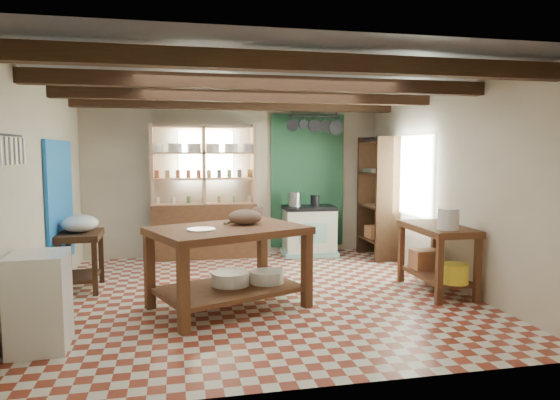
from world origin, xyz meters
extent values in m
cube|color=maroon|center=(0.00, 0.00, -0.01)|extent=(5.00, 5.00, 0.02)
cube|color=#4F4E54|center=(0.00, 0.00, 2.60)|extent=(5.00, 5.00, 0.02)
cube|color=beige|center=(0.00, 2.50, 1.30)|extent=(5.00, 0.04, 2.60)
cube|color=beige|center=(0.00, -2.50, 1.30)|extent=(5.00, 0.04, 2.60)
cube|color=beige|center=(-2.50, 0.00, 1.30)|extent=(0.04, 5.00, 2.60)
cube|color=beige|center=(2.50, 0.00, 1.30)|extent=(0.04, 5.00, 2.60)
cube|color=#372113|center=(0.00, 0.00, 2.48)|extent=(5.00, 3.80, 0.15)
cube|color=blue|center=(-2.47, 0.90, 1.10)|extent=(0.04, 1.40, 1.60)
cube|color=#205032|center=(1.25, 2.47, 1.25)|extent=(1.30, 0.04, 2.30)
cube|color=white|center=(-0.50, 2.48, 1.70)|extent=(0.90, 0.02, 0.80)
cube|color=white|center=(2.48, 1.00, 1.40)|extent=(0.02, 1.30, 1.20)
cube|color=black|center=(-2.44, -1.20, 1.78)|extent=(0.06, 0.90, 0.28)
cube|color=black|center=(1.25, 2.05, 2.18)|extent=(0.86, 0.12, 0.36)
cube|color=tan|center=(-0.55, 2.31, 1.10)|extent=(1.70, 0.34, 2.20)
cube|color=#372113|center=(2.28, 1.80, 1.00)|extent=(0.40, 0.86, 2.00)
cube|color=brown|center=(-0.45, -0.45, 0.46)|extent=(1.91, 1.62, 0.92)
cube|color=beige|center=(1.20, 2.15, 0.42)|extent=(0.89, 0.62, 0.84)
cube|color=#372113|center=(-2.20, 0.68, 0.37)|extent=(0.52, 0.74, 0.74)
cube|color=silver|center=(-2.22, -1.25, 0.43)|extent=(0.50, 0.60, 0.86)
cube|color=brown|center=(2.18, -0.32, 0.42)|extent=(0.63, 1.20, 0.84)
ellipsoid|color=#82614C|center=(-0.24, -0.31, 1.01)|extent=(0.49, 0.46, 0.18)
cylinder|color=#9E9DA5|center=(-0.75, -0.63, 0.93)|extent=(0.39, 0.39, 0.02)
cylinder|color=silver|center=(-0.42, -0.38, 0.32)|extent=(0.56, 0.56, 0.15)
cylinder|color=silver|center=(0.01, -0.37, 0.31)|extent=(0.51, 0.51, 0.14)
cylinder|color=#9E9DA5|center=(0.95, 2.16, 0.96)|extent=(0.21, 0.21, 0.24)
cylinder|color=black|center=(1.30, 2.15, 0.93)|extent=(0.15, 0.15, 0.19)
ellipsoid|color=silver|center=(-2.20, 0.68, 0.86)|extent=(0.46, 0.46, 0.22)
cylinder|color=silver|center=(2.12, -0.67, 0.97)|extent=(0.26, 0.26, 0.25)
cube|color=#A46942|center=(2.19, -0.02, 0.35)|extent=(0.36, 0.30, 0.25)
cylinder|color=gold|center=(2.16, -0.77, 0.34)|extent=(0.32, 0.32, 0.23)
camera|label=1|loc=(-1.02, -5.93, 1.75)|focal=32.00mm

